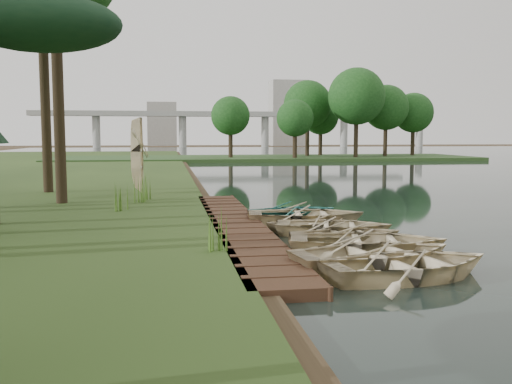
{
  "coord_description": "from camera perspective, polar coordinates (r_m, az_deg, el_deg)",
  "views": [
    {
      "loc": [
        -3.78,
        -17.89,
        3.11
      ],
      "look_at": [
        -0.93,
        0.33,
        1.24
      ],
      "focal_mm": 40.0,
      "sensor_mm": 36.0,
      "label": 1
    }
  ],
  "objects": [
    {
      "name": "ground",
      "position": [
        18.54,
        3.02,
        -3.87
      ],
      "size": [
        300.0,
        300.0,
        0.0
      ],
      "primitive_type": "plane",
      "color": "#3D2F1D"
    },
    {
      "name": "boardwalk",
      "position": [
        18.26,
        -1.91,
        -3.54
      ],
      "size": [
        1.6,
        16.0,
        0.3
      ],
      "primitive_type": "cube",
      "color": "#3C2517",
      "rests_on": "ground"
    },
    {
      "name": "peninsula",
      "position": [
        68.96,
        0.96,
        3.38
      ],
      "size": [
        50.0,
        14.0,
        0.45
      ],
      "primitive_type": "cube",
      "color": "#2B4820",
      "rests_on": "ground"
    },
    {
      "name": "far_trees",
      "position": [
        68.49,
        -1.81,
        8.55
      ],
      "size": [
        45.6,
        5.6,
        8.8
      ],
      "color": "black",
      "rests_on": "peninsula"
    },
    {
      "name": "bridge",
      "position": [
        138.88,
        -2.25,
        7.41
      ],
      "size": [
        95.9,
        4.0,
        8.6
      ],
      "color": "#A5A5A0",
      "rests_on": "ground"
    },
    {
      "name": "building_a",
      "position": [
        161.57,
        3.22,
        7.86
      ],
      "size": [
        10.0,
        8.0,
        18.0
      ],
      "primitive_type": "cube",
      "color": "#A5A5A0",
      "rests_on": "ground"
    },
    {
      "name": "building_b",
      "position": [
        162.92,
        -9.38,
        6.72
      ],
      "size": [
        8.0,
        8.0,
        12.0
      ],
      "primitive_type": "cube",
      "color": "#A5A5A0",
      "rests_on": "ground"
    },
    {
      "name": "rowboat_0",
      "position": [
        12.6,
        15.08,
        -6.59
      ],
      "size": [
        4.24,
        3.32,
        0.8
      ],
      "primitive_type": "imported",
      "rotation": [
        0.0,
        0.0,
        1.72
      ],
      "color": "beige",
      "rests_on": "water"
    },
    {
      "name": "rowboat_1",
      "position": [
        13.42,
        11.87,
        -5.72
      ],
      "size": [
        4.42,
        3.5,
        0.82
      ],
      "primitive_type": "imported",
      "rotation": [
        0.0,
        0.0,
        1.75
      ],
      "color": "beige",
      "rests_on": "water"
    },
    {
      "name": "rowboat_2",
      "position": [
        14.84,
        11.07,
        -4.58
      ],
      "size": [
        4.56,
        3.71,
        0.83
      ],
      "primitive_type": "imported",
      "rotation": [
        0.0,
        0.0,
        1.34
      ],
      "color": "beige",
      "rests_on": "water"
    },
    {
      "name": "rowboat_3",
      "position": [
        16.18,
        9.21,
        -3.99
      ],
      "size": [
        3.4,
        2.56,
        0.66
      ],
      "primitive_type": "imported",
      "rotation": [
        0.0,
        0.0,
        1.66
      ],
      "color": "beige",
      "rests_on": "water"
    },
    {
      "name": "rowboat_4",
      "position": [
        17.47,
        7.75,
        -3.14
      ],
      "size": [
        4.07,
        3.37,
        0.73
      ],
      "primitive_type": "imported",
      "rotation": [
        0.0,
        0.0,
        1.3
      ],
      "color": "beige",
      "rests_on": "water"
    },
    {
      "name": "rowboat_5",
      "position": [
        18.42,
        5.6,
        -2.83
      ],
      "size": [
        3.59,
        3.17,
        0.62
      ],
      "primitive_type": "imported",
      "rotation": [
        0.0,
        0.0,
        2.0
      ],
      "color": "beige",
      "rests_on": "water"
    },
    {
      "name": "rowboat_6",
      "position": [
        19.43,
        5.03,
        -2.07
      ],
      "size": [
        4.31,
        3.33,
        0.82
      ],
      "primitive_type": "imported",
      "rotation": [
        0.0,
        0.0,
        1.44
      ],
      "color": "beige",
      "rests_on": "water"
    },
    {
      "name": "rowboat_7",
      "position": [
        20.79,
        3.82,
        -1.74
      ],
      "size": [
        3.66,
        2.9,
        0.68
      ],
      "primitive_type": "imported",
      "rotation": [
        0.0,
        0.0,
        1.75
      ],
      "color": "teal",
      "rests_on": "water"
    },
    {
      "name": "stored_rowboat",
      "position": [
        27.66,
        -11.46,
        0.62
      ],
      "size": [
        3.7,
        2.71,
        0.75
      ],
      "primitive_type": "imported",
      "rotation": [
        3.14,
        0.0,
        1.53
      ],
      "color": "beige",
      "rests_on": "bank"
    },
    {
      "name": "reeds_0",
      "position": [
        13.81,
        -3.86,
        -3.92
      ],
      "size": [
        0.6,
        0.6,
        0.97
      ],
      "primitive_type": "cone",
      "color": "#3F661E",
      "rests_on": "bank"
    },
    {
      "name": "reeds_1",
      "position": [
        21.61,
        -13.21,
        -0.5
      ],
      "size": [
        0.6,
        0.6,
        1.0
      ],
      "primitive_type": "cone",
      "color": "#3F661E",
      "rests_on": "bank"
    },
    {
      "name": "reeds_2",
      "position": [
        25.2,
        -10.95,
        0.4
      ],
      "size": [
        0.6,
        0.6,
        0.98
      ],
      "primitive_type": "cone",
      "color": "#3F661E",
      "rests_on": "bank"
    },
    {
      "name": "reeds_3",
      "position": [
        24.2,
        -11.64,
        0.24
      ],
      "size": [
        0.6,
        0.6,
        1.04
      ],
      "primitive_type": "cone",
      "color": "#3F661E",
      "rests_on": "bank"
    }
  ]
}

